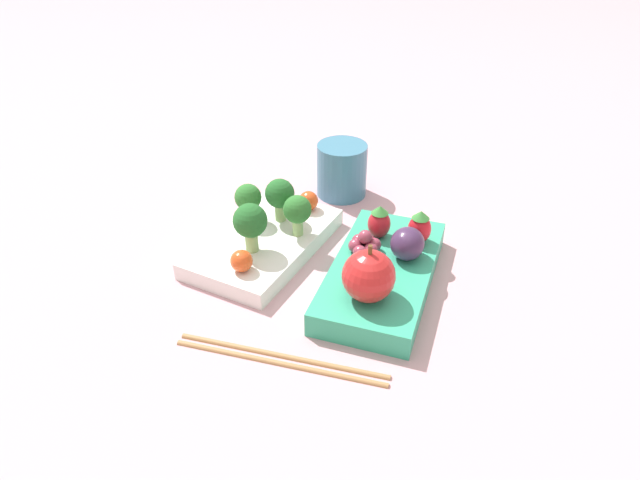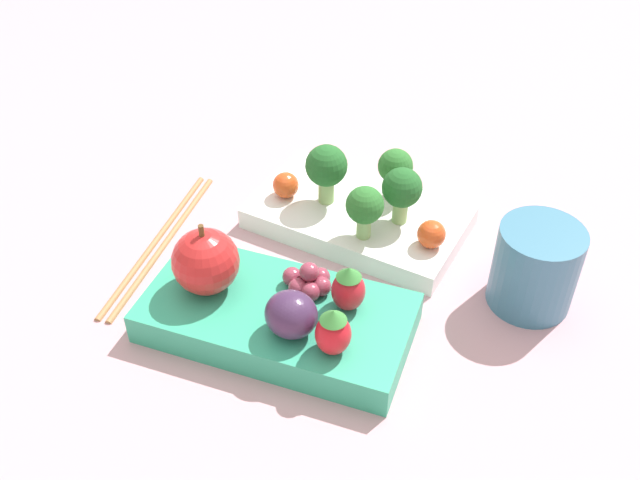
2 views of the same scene
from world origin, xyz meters
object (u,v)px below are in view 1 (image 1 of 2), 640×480
(broccoli_floret_1, at_px, (250,222))
(cherry_tomato_0, at_px, (308,201))
(broccoli_floret_3, at_px, (297,211))
(strawberry_0, at_px, (379,222))
(broccoli_floret_2, at_px, (280,195))
(bento_box_fruit, at_px, (381,276))
(apple, at_px, (369,276))
(bento_box_savoury, at_px, (264,242))
(plum, at_px, (407,244))
(grape_cluster, at_px, (365,244))
(chopsticks_pair, at_px, (281,358))
(cherry_tomato_1, at_px, (241,261))
(broccoli_floret_0, at_px, (248,199))
(strawberry_1, at_px, (420,227))
(drinking_cup, at_px, (342,170))

(broccoli_floret_1, relative_size, cherry_tomato_0, 2.37)
(broccoli_floret_3, xyz_separation_m, strawberry_0, (0.03, -0.09, -0.01))
(broccoli_floret_2, height_order, strawberry_0, broccoli_floret_2)
(bento_box_fruit, distance_m, apple, 0.07)
(bento_box_savoury, bearing_deg, broccoli_floret_2, -2.78)
(plum, bearing_deg, grape_cluster, 99.55)
(bento_box_fruit, xyz_separation_m, broccoli_floret_2, (0.05, 0.15, 0.04))
(bento_box_fruit, distance_m, chopsticks_pair, 0.16)
(bento_box_savoury, height_order, broccoli_floret_2, broccoli_floret_2)
(broccoli_floret_2, xyz_separation_m, strawberry_0, (0.00, -0.13, -0.01))
(chopsticks_pair, bearing_deg, apple, -30.61)
(cherry_tomato_1, xyz_separation_m, plum, (0.09, -0.16, 0.01))
(bento_box_savoury, height_order, grape_cluster, grape_cluster)
(bento_box_savoury, xyz_separation_m, chopsticks_pair, (-0.16, -0.10, -0.01))
(apple, relative_size, chopsticks_pair, 0.30)
(cherry_tomato_1, distance_m, strawberry_0, 0.17)
(bento_box_savoury, height_order, broccoli_floret_3, broccoli_floret_3)
(broccoli_floret_1, bearing_deg, broccoli_floret_0, 32.75)
(apple, xyz_separation_m, plum, (0.08, -0.02, -0.01))
(cherry_tomato_0, distance_m, cherry_tomato_1, 0.15)
(broccoli_floret_1, relative_size, cherry_tomato_1, 2.40)
(cherry_tomato_0, relative_size, strawberry_1, 0.61)
(bento_box_fruit, bearing_deg, apple, -175.73)
(bento_box_savoury, distance_m, chopsticks_pair, 0.19)
(bento_box_savoury, relative_size, broccoli_floret_2, 3.66)
(broccoli_floret_3, height_order, strawberry_0, broccoli_floret_3)
(broccoli_floret_2, xyz_separation_m, strawberry_1, (0.01, -0.17, -0.01))
(broccoli_floret_1, xyz_separation_m, plum, (0.05, -0.17, -0.01))
(drinking_cup, bearing_deg, plum, -137.26)
(broccoli_floret_3, relative_size, strawberry_1, 1.25)
(cherry_tomato_0, bearing_deg, grape_cluster, -123.74)
(cherry_tomato_1, distance_m, plum, 0.18)
(cherry_tomato_0, relative_size, plum, 0.62)
(broccoli_floret_3, bearing_deg, bento_box_savoury, 118.06)
(bento_box_fruit, height_order, apple, apple)
(apple, relative_size, plum, 1.56)
(drinking_cup, bearing_deg, cherry_tomato_0, 174.65)
(apple, relative_size, drinking_cup, 0.85)
(chopsticks_pair, bearing_deg, broccoli_floret_0, 37.24)
(chopsticks_pair, bearing_deg, grape_cluster, -7.53)
(broccoli_floret_1, bearing_deg, strawberry_1, -63.57)
(bento_box_savoury, relative_size, strawberry_0, 4.96)
(broccoli_floret_3, relative_size, strawberry_0, 1.26)
(cherry_tomato_0, xyz_separation_m, grape_cluster, (-0.07, -0.10, 0.00))
(broccoli_floret_1, xyz_separation_m, grape_cluster, (0.04, -0.12, -0.02))
(broccoli_floret_2, height_order, broccoli_floret_3, broccoli_floret_2)
(broccoli_floret_3, bearing_deg, bento_box_fruit, -103.87)
(cherry_tomato_1, bearing_deg, broccoli_floret_0, 25.50)
(broccoli_floret_1, height_order, plum, broccoli_floret_1)
(chopsticks_pair, bearing_deg, broccoli_floret_2, 27.25)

